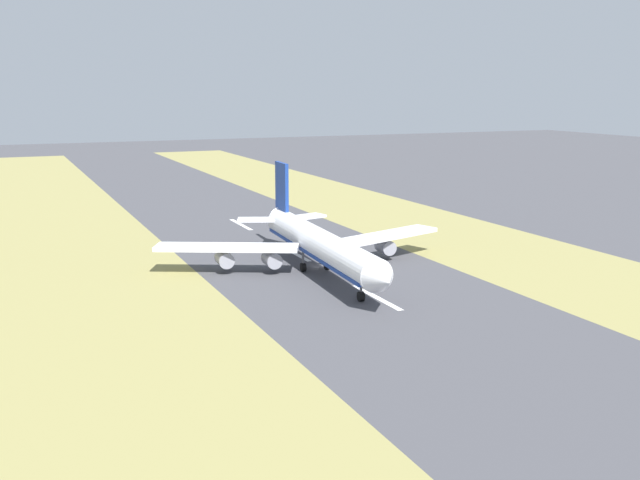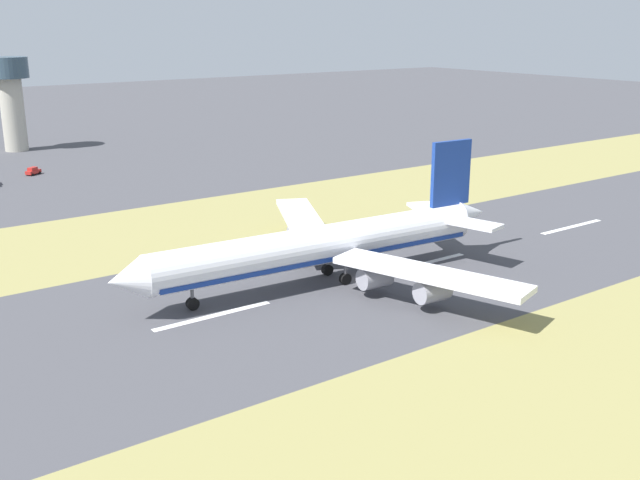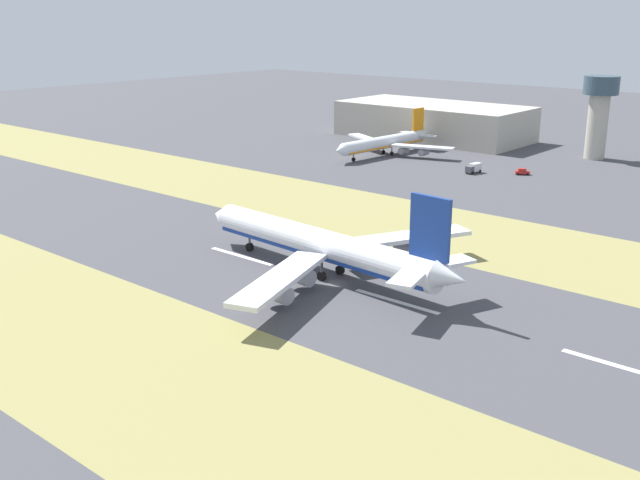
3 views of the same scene
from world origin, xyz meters
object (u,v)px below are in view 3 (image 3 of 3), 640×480
object	(u,v)px
terminal_building	(433,121)
apron_car	(522,172)
airplane_main_jet	(327,247)
control_tower	(599,108)
airplane_parked_apron	(386,142)
service_truck	(474,168)

from	to	relation	value
terminal_building	apron_car	world-z (taller)	terminal_building
airplane_main_jet	terminal_building	xyz separation A→B (m)	(157.59, 75.11, 0.93)
airplane_main_jet	control_tower	distance (m)	156.74
terminal_building	control_tower	distance (m)	68.59
airplane_parked_apron	service_truck	world-z (taller)	airplane_parked_apron
airplane_main_jet	airplane_parked_apron	xyz separation A→B (m)	(114.04, 67.50, -1.45)
terminal_building	airplane_main_jet	bearing A→B (deg)	-154.52
control_tower	terminal_building	bearing A→B (deg)	88.76
airplane_main_jet	airplane_parked_apron	distance (m)	132.53
service_truck	apron_car	bearing A→B (deg)	-59.45
control_tower	airplane_main_jet	bearing A→B (deg)	-177.29
apron_car	control_tower	bearing A→B (deg)	-9.06
control_tower	apron_car	bearing A→B (deg)	170.94
airplane_main_jet	control_tower	bearing A→B (deg)	2.71
service_truck	apron_car	xyz separation A→B (m)	(7.74, -13.12, -0.66)
control_tower	airplane_parked_apron	world-z (taller)	control_tower
airplane_parked_apron	service_truck	size ratio (longest dim) A/B	8.24
apron_car	terminal_building	bearing A→B (deg)	54.34
terminal_building	apron_car	bearing A→B (deg)	-125.66
airplane_main_jet	apron_car	size ratio (longest dim) A/B	14.57
service_truck	apron_car	world-z (taller)	service_truck
terminal_building	service_truck	xyz separation A→B (m)	(-51.50, -47.85, -5.29)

